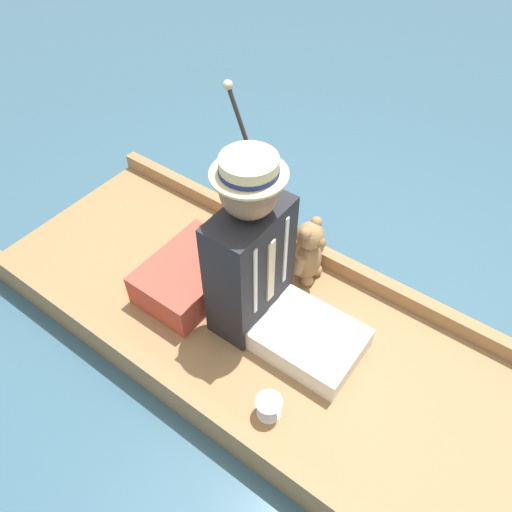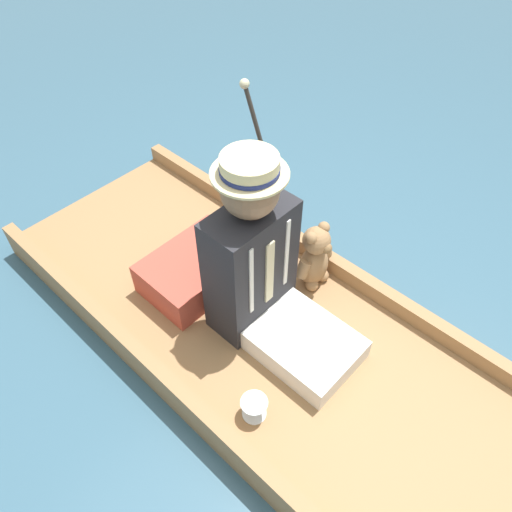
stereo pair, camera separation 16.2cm
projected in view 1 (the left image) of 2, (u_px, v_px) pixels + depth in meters
ground_plane at (273, 343)px, 2.31m from camera, size 16.00×16.00×0.00m
punt_boat at (273, 336)px, 2.26m from camera, size 1.03×2.81×0.19m
seat_cushion at (191, 275)px, 2.34m from camera, size 0.49×0.34×0.17m
seated_person at (263, 270)px, 2.03m from camera, size 0.38×0.67×0.86m
teddy_bear at (309, 253)px, 2.33m from camera, size 0.25×0.15×0.35m
wine_glass at (269, 405)px, 1.92m from camera, size 0.11×0.11×0.10m
walking_cane at (253, 161)px, 2.27m from camera, size 0.04×0.36×0.85m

